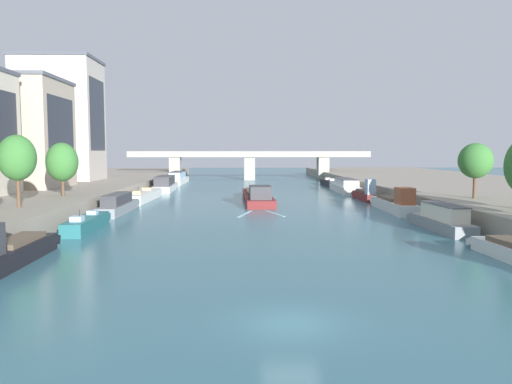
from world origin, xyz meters
TOP-DOWN VIEW (x-y plane):
  - ground_plane at (0.00, 0.00)m, footprint 400.00×400.00m
  - quay_left at (-37.28, 55.00)m, footprint 36.00×170.00m
  - quay_right at (37.28, 55.00)m, footprint 36.00×170.00m
  - barge_midriver at (0.26, 51.79)m, footprint 4.40×23.04m
  - wake_behind_barge at (0.08, 37.38)m, footprint 5.60×5.95m
  - moored_boat_left_lone at (-17.43, 11.47)m, footprint 2.41×11.34m
  - moored_boat_left_midway at (-16.94, 26.08)m, footprint 2.12×10.69m
  - moored_boat_left_gap_after at (-17.19, 39.05)m, footprint 2.44×12.99m
  - moored_boat_left_downstream at (-17.26, 54.30)m, footprint 3.55×15.71m
  - moored_boat_left_upstream at (-16.72, 72.90)m, footprint 3.94×16.84m
  - moored_boat_left_end at (-16.83, 92.67)m, footprint 3.45×15.99m
  - moored_boat_right_end at (16.82, 24.63)m, footprint 2.64×11.21m
  - moored_boat_right_downstream at (16.92, 39.18)m, footprint 2.58×13.63m
  - moored_boat_right_far at (16.86, 53.32)m, footprint 1.70×10.32m
  - moored_boat_right_midway at (16.90, 67.81)m, footprint 3.66×16.23m
  - moored_boat_right_second at (16.91, 84.20)m, footprint 2.33×10.96m
  - tree_left_midway at (-23.53, 26.58)m, footprint 3.53×3.53m
  - tree_left_far at (-23.59, 38.41)m, footprint 3.73×3.73m
  - tree_right_past_mid at (24.68, 34.45)m, footprint 3.83×3.83m
  - building_left_far_end at (-35.95, 53.50)m, footprint 14.29×13.17m
  - building_left_corner at (-35.95, 72.15)m, footprint 14.28×11.74m
  - bridge_far at (0.00, 106.69)m, footprint 62.55×4.40m

SIDE VIEW (x-z plane):
  - ground_plane at x=0.00m, z-range 0.00..0.00m
  - wake_behind_barge at x=0.08m, z-range 0.00..0.03m
  - moored_boat_left_midway at x=-16.94m, z-range -0.51..1.81m
  - moored_boat_right_second at x=16.91m, z-range -0.52..1.85m
  - moored_boat_left_downstream at x=-17.26m, z-range -0.53..1.89m
  - barge_midriver at x=0.26m, z-range -0.55..2.25m
  - moored_boat_left_lone at x=-17.43m, z-range -0.64..2.56m
  - moored_boat_right_far at x=16.86m, z-range -0.71..2.67m
  - moored_boat_left_gap_after at x=-17.19m, z-range -0.19..2.16m
  - moored_boat_right_downstream at x=16.92m, z-range -0.64..2.64m
  - quay_left at x=-37.28m, z-range 0.00..2.10m
  - quay_right at x=37.28m, z-range 0.00..2.10m
  - moored_boat_right_midway at x=16.90m, z-range -0.20..2.33m
  - moored_boat_right_end at x=16.82m, z-range -0.22..2.36m
  - moored_boat_left_upstream at x=-16.72m, z-range -0.23..2.56m
  - moored_boat_left_end at x=-16.83m, z-range -0.23..2.58m
  - bridge_far at x=0.00m, z-range 1.04..8.49m
  - tree_left_far at x=-23.59m, z-range 2.99..9.41m
  - tree_right_past_mid at x=24.68m, z-range 3.23..9.57m
  - tree_left_midway at x=-23.53m, z-range 3.37..10.34m
  - building_left_far_end at x=-35.95m, z-range 2.11..18.38m
  - building_left_corner at x=-35.95m, z-range 2.11..24.66m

